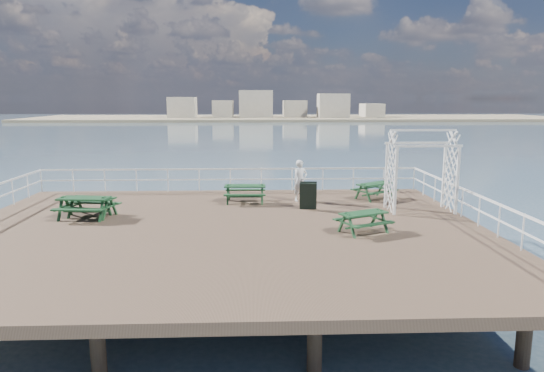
{
  "coord_description": "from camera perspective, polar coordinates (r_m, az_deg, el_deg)",
  "views": [
    {
      "loc": [
        1.1,
        -15.93,
        4.34
      ],
      "look_at": [
        1.8,
        1.98,
        1.1
      ],
      "focal_mm": 32.0,
      "sensor_mm": 36.0,
      "label": 1
    }
  ],
  "objects": [
    {
      "name": "railing",
      "position": [
        18.85,
        -5.75,
        -0.4
      ],
      "size": [
        17.77,
        13.76,
        1.1
      ],
      "color": "silver",
      "rests_on": "ground"
    },
    {
      "name": "picnic_table_a",
      "position": [
        19.02,
        -21.24,
        -1.9
      ],
      "size": [
        1.95,
        1.63,
        0.89
      ],
      "rotation": [
        0.0,
        0.0,
        -0.09
      ],
      "color": "#14381B",
      "rests_on": "ground"
    },
    {
      "name": "picnic_table_c",
      "position": [
        21.65,
        11.95,
        -0.17
      ],
      "size": [
        2.08,
        1.98,
        0.79
      ],
      "rotation": [
        0.0,
        0.0,
        0.56
      ],
      "color": "#14381B",
      "rests_on": "ground"
    },
    {
      "name": "person",
      "position": [
        20.74,
        3.34,
        0.64
      ],
      "size": [
        0.75,
        0.63,
        1.77
      ],
      "primitive_type": "imported",
      "rotation": [
        0.0,
        0.0,
        0.37
      ],
      "color": "silver",
      "rests_on": "ground"
    },
    {
      "name": "picnic_table_b",
      "position": [
        20.49,
        -3.19,
        -0.46
      ],
      "size": [
        1.75,
        1.42,
        0.84
      ],
      "rotation": [
        0.0,
        0.0,
        -0.02
      ],
      "color": "#14381B",
      "rests_on": "ground"
    },
    {
      "name": "sandwich_board",
      "position": [
        19.23,
        4.27,
        -1.18
      ],
      "size": [
        0.74,
        0.6,
        1.11
      ],
      "rotation": [
        0.0,
        0.0,
        -0.15
      ],
      "color": "black",
      "rests_on": "ground"
    },
    {
      "name": "sea_backdrop",
      "position": [
        150.51,
        2.15,
        8.39
      ],
      "size": [
        300.0,
        300.0,
        9.2
      ],
      "color": "#3F5A69",
      "rests_on": "ground"
    },
    {
      "name": "picnic_table_e",
      "position": [
        16.17,
        10.71,
        -3.7
      ],
      "size": [
        1.97,
        1.81,
        0.77
      ],
      "rotation": [
        0.0,
        0.0,
        0.43
      ],
      "color": "#14381B",
      "rests_on": "ground"
    },
    {
      "name": "ground",
      "position": [
        16.58,
        -5.97,
        -5.52
      ],
      "size": [
        18.0,
        14.0,
        0.3
      ],
      "primitive_type": "cube",
      "color": "brown",
      "rests_on": "ground"
    },
    {
      "name": "trellis_arbor",
      "position": [
        19.66,
        17.11,
        1.24
      ],
      "size": [
        2.56,
        1.38,
        3.19
      ],
      "rotation": [
        0.0,
        0.0,
        0.0
      ],
      "color": "silver",
      "rests_on": "ground"
    },
    {
      "name": "picnic_table_d",
      "position": [
        19.21,
        -20.43,
        -1.86
      ],
      "size": [
        1.98,
        1.75,
        0.82
      ],
      "rotation": [
        0.0,
        0.0,
        -0.26
      ],
      "color": "#14381B",
      "rests_on": "ground"
    }
  ]
}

